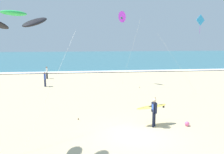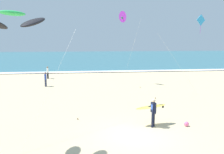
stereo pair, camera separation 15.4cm
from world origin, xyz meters
The scene contains 10 objects.
ground_plane centered at (0.00, 0.00, 0.00)m, with size 160.00×160.00×0.00m, color #D1BA8E.
ocean_water centered at (0.00, 54.38, 0.04)m, with size 160.00×60.00×0.08m, color #336B7A.
shoreline_foam centered at (0.00, 24.68, 0.09)m, with size 160.00×1.79×0.01m, color white.
surfer_lead centered at (1.28, 1.25, 1.04)m, with size 2.02×1.06×1.71m.
kite_arc_emerald_near centered at (-5.54, -1.43, 5.91)m, with size 3.95×5.57×6.28m.
kite_diamond_cobalt_far centered at (7.74, 8.94, 6.50)m, with size 5.02×1.68×7.34m.
kite_delta_violet_high centered at (1.68, 14.60, 7.53)m, with size 1.96×3.09×8.19m.
bystander_blue_top centered at (-6.91, 14.02, 0.81)m, with size 0.22×0.50×1.59m.
bystander_white_top centered at (-7.46, 19.26, 0.81)m, with size 0.27×0.48×1.59m.
beach_ball centered at (3.32, 0.95, 0.14)m, with size 0.28×0.28×0.28m, color pink.
Camera 2 is at (-2.62, -11.78, 5.14)m, focal length 37.68 mm.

